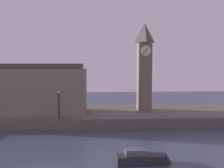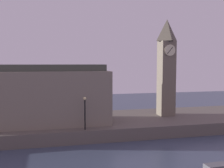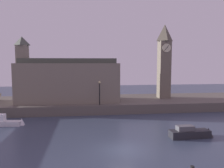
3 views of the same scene
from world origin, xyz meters
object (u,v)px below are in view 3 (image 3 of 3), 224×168
Objects in this scene: parliament_hall at (67,80)px; streetlamp at (100,90)px; clock_tower at (164,60)px; boat_ferry_white at (6,122)px; boat_barge_dark at (193,133)px.

parliament_hall is 4.50× the size of streetlamp.
parliament_hall is at bearing 142.62° from streetlamp.
streetlamp is at bearing -155.24° from clock_tower.
boat_ferry_white is (-12.33, -4.80, -3.36)m from streetlamp.
parliament_hall reaches higher than streetlamp.
clock_tower is 28.03m from boat_ferry_white.
boat_ferry_white is (-7.08, -8.81, -4.60)m from parliament_hall.
parliament_hall reaches higher than boat_ferry_white.
clock_tower reaches higher than streetlamp.
parliament_hall is 12.20m from boat_ferry_white.
boat_barge_dark is at bearing -48.10° from parliament_hall.
boat_ferry_white is 1.04× the size of boat_barge_dark.
streetlamp is 15.62m from boat_barge_dark.
streetlamp reaches higher than boat_ferry_white.
clock_tower reaches higher than parliament_hall.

